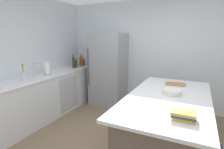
{
  "coord_description": "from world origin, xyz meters",
  "views": [
    {
      "loc": [
        0.83,
        -2.18,
        1.77
      ],
      "look_at": [
        -0.7,
        0.99,
        1.0
      ],
      "focal_mm": 28.81,
      "sensor_mm": 36.0,
      "label": 1
    }
  ],
  "objects_px": {
    "wine_bottle": "(74,62)",
    "sink_faucet": "(35,69)",
    "cookbook_stack": "(183,115)",
    "cutting_board": "(176,84)",
    "vinegar_bottle": "(82,62)",
    "paper_towel_roll": "(47,68)",
    "soda_bottle": "(77,62)",
    "refrigerator": "(108,69)",
    "kitchen_island": "(166,125)",
    "syrup_bottle": "(76,63)",
    "mixing_bowl": "(172,92)",
    "whiskey_bottle": "(81,61)",
    "hot_sauce_bottle": "(84,62)",
    "flower_vase": "(24,75)"
  },
  "relations": [
    {
      "from": "cookbook_stack",
      "to": "cutting_board",
      "type": "xyz_separation_m",
      "value": [
        -0.24,
        1.39,
        -0.04
      ]
    },
    {
      "from": "kitchen_island",
      "to": "flower_vase",
      "type": "relative_size",
      "value": 6.63
    },
    {
      "from": "soda_bottle",
      "to": "kitchen_island",
      "type": "bearing_deg",
      "value": -27.25
    },
    {
      "from": "sink_faucet",
      "to": "cutting_board",
      "type": "bearing_deg",
      "value": 15.13
    },
    {
      "from": "vinegar_bottle",
      "to": "sink_faucet",
      "type": "bearing_deg",
      "value": -94.98
    },
    {
      "from": "flower_vase",
      "to": "sink_faucet",
      "type": "bearing_deg",
      "value": 99.97
    },
    {
      "from": "kitchen_island",
      "to": "cutting_board",
      "type": "distance_m",
      "value": 0.84
    },
    {
      "from": "vinegar_bottle",
      "to": "soda_bottle",
      "type": "relative_size",
      "value": 0.82
    },
    {
      "from": "whiskey_bottle",
      "to": "vinegar_bottle",
      "type": "distance_m",
      "value": 0.11
    },
    {
      "from": "syrup_bottle",
      "to": "soda_bottle",
      "type": "bearing_deg",
      "value": 112.2
    },
    {
      "from": "flower_vase",
      "to": "mixing_bowl",
      "type": "xyz_separation_m",
      "value": [
        2.62,
        0.43,
        -0.09
      ]
    },
    {
      "from": "kitchen_island",
      "to": "syrup_bottle",
      "type": "bearing_deg",
      "value": 153.87
    },
    {
      "from": "paper_towel_roll",
      "to": "hot_sauce_bottle",
      "type": "xyz_separation_m",
      "value": [
        0.02,
        1.36,
        -0.05
      ]
    },
    {
      "from": "paper_towel_roll",
      "to": "vinegar_bottle",
      "type": "distance_m",
      "value": 1.17
    },
    {
      "from": "refrigerator",
      "to": "wine_bottle",
      "type": "relative_size",
      "value": 5.13
    },
    {
      "from": "sink_faucet",
      "to": "paper_towel_roll",
      "type": "distance_m",
      "value": 0.29
    },
    {
      "from": "hot_sauce_bottle",
      "to": "wine_bottle",
      "type": "bearing_deg",
      "value": -88.08
    },
    {
      "from": "flower_vase",
      "to": "hot_sauce_bottle",
      "type": "height_order",
      "value": "flower_vase"
    },
    {
      "from": "refrigerator",
      "to": "syrup_bottle",
      "type": "relative_size",
      "value": 6.9
    },
    {
      "from": "kitchen_island",
      "to": "refrigerator",
      "type": "height_order",
      "value": "refrigerator"
    },
    {
      "from": "flower_vase",
      "to": "syrup_bottle",
      "type": "distance_m",
      "value": 1.58
    },
    {
      "from": "sink_faucet",
      "to": "vinegar_bottle",
      "type": "distance_m",
      "value": 1.46
    },
    {
      "from": "wine_bottle",
      "to": "sink_faucet",
      "type": "bearing_deg",
      "value": -94.15
    },
    {
      "from": "whiskey_bottle",
      "to": "vinegar_bottle",
      "type": "bearing_deg",
      "value": -47.16
    },
    {
      "from": "refrigerator",
      "to": "wine_bottle",
      "type": "bearing_deg",
      "value": -158.16
    },
    {
      "from": "sink_faucet",
      "to": "whiskey_bottle",
      "type": "relative_size",
      "value": 0.97
    },
    {
      "from": "paper_towel_roll",
      "to": "syrup_bottle",
      "type": "height_order",
      "value": "paper_towel_roll"
    },
    {
      "from": "wine_bottle",
      "to": "refrigerator",
      "type": "bearing_deg",
      "value": 21.84
    },
    {
      "from": "refrigerator",
      "to": "cutting_board",
      "type": "xyz_separation_m",
      "value": [
        1.73,
        -0.78,
        0.01
      ]
    },
    {
      "from": "kitchen_island",
      "to": "soda_bottle",
      "type": "bearing_deg",
      "value": 152.75
    },
    {
      "from": "flower_vase",
      "to": "hot_sauce_bottle",
      "type": "relative_size",
      "value": 1.56
    },
    {
      "from": "mixing_bowl",
      "to": "refrigerator",
      "type": "bearing_deg",
      "value": 141.95
    },
    {
      "from": "paper_towel_roll",
      "to": "vinegar_bottle",
      "type": "relative_size",
      "value": 1.11
    },
    {
      "from": "refrigerator",
      "to": "syrup_bottle",
      "type": "bearing_deg",
      "value": -164.83
    },
    {
      "from": "paper_towel_roll",
      "to": "wine_bottle",
      "type": "relative_size",
      "value": 0.88
    },
    {
      "from": "hot_sauce_bottle",
      "to": "cookbook_stack",
      "type": "relative_size",
      "value": 0.85
    },
    {
      "from": "wine_bottle",
      "to": "cookbook_stack",
      "type": "bearing_deg",
      "value": -33.09
    },
    {
      "from": "soda_bottle",
      "to": "vinegar_bottle",
      "type": "bearing_deg",
      "value": 55.52
    },
    {
      "from": "mixing_bowl",
      "to": "sink_faucet",
      "type": "bearing_deg",
      "value": -177.4
    },
    {
      "from": "kitchen_island",
      "to": "cutting_board",
      "type": "xyz_separation_m",
      "value": [
        0.01,
        0.7,
        0.46
      ]
    },
    {
      "from": "wine_bottle",
      "to": "mixing_bowl",
      "type": "distance_m",
      "value": 2.79
    },
    {
      "from": "soda_bottle",
      "to": "refrigerator",
      "type": "bearing_deg",
      "value": 9.65
    },
    {
      "from": "vinegar_bottle",
      "to": "wine_bottle",
      "type": "relative_size",
      "value": 0.79
    },
    {
      "from": "vinegar_bottle",
      "to": "cookbook_stack",
      "type": "relative_size",
      "value": 1.14
    },
    {
      "from": "whiskey_bottle",
      "to": "wine_bottle",
      "type": "relative_size",
      "value": 0.87
    },
    {
      "from": "refrigerator",
      "to": "paper_towel_roll",
      "type": "xyz_separation_m",
      "value": [
        -0.87,
        -1.21,
        0.16
      ]
    },
    {
      "from": "refrigerator",
      "to": "flower_vase",
      "type": "xyz_separation_m",
      "value": [
        -0.86,
        -1.8,
        0.13
      ]
    },
    {
      "from": "sink_faucet",
      "to": "flower_vase",
      "type": "bearing_deg",
      "value": -80.03
    },
    {
      "from": "syrup_bottle",
      "to": "wine_bottle",
      "type": "height_order",
      "value": "wine_bottle"
    },
    {
      "from": "vinegar_bottle",
      "to": "cutting_board",
      "type": "xyz_separation_m",
      "value": [
        2.52,
        -0.74,
        -0.12
      ]
    }
  ]
}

